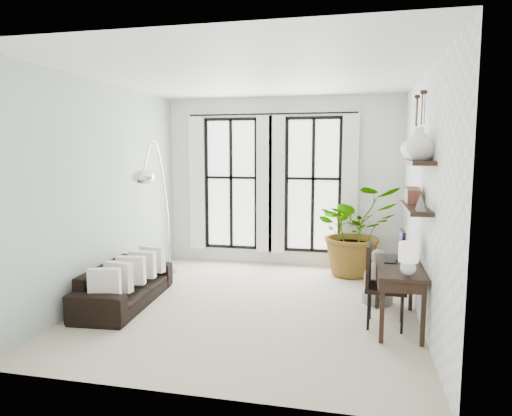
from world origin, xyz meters
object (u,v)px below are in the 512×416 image
(plant, at_px, (355,230))
(arc_lamp, at_px, (156,173))
(desk_chair, at_px, (378,279))
(sofa, at_px, (125,284))
(desk, at_px, (399,270))
(buddha, at_px, (378,280))

(plant, distance_m, arc_lamp, 3.56)
(desk_chair, bearing_deg, sofa, -176.50)
(desk, distance_m, arc_lamp, 3.94)
(sofa, height_order, desk, desk)
(sofa, distance_m, desk_chair, 3.52)
(desk_chair, distance_m, arc_lamp, 3.75)
(sofa, relative_size, arc_lamp, 0.82)
(sofa, bearing_deg, plant, -58.12)
(plant, height_order, desk_chair, plant)
(desk, distance_m, buddha, 1.00)
(sofa, bearing_deg, arc_lamp, -10.57)
(sofa, height_order, plant, plant)
(desk, distance_m, desk_chair, 0.27)
(arc_lamp, height_order, buddha, arc_lamp)
(desk_chair, xyz_separation_m, buddha, (0.04, 0.89, -0.26))
(sofa, relative_size, desk_chair, 1.88)
(arc_lamp, bearing_deg, desk, -14.97)
(plant, xyz_separation_m, buddha, (0.35, -1.49, -0.47))
(plant, xyz_separation_m, arc_lamp, (-3.09, -1.42, 1.04))
(sofa, xyz_separation_m, buddha, (3.54, 0.83, 0.05))
(plant, distance_m, desk, 2.46)
(plant, xyz_separation_m, desk_chair, (0.31, -2.39, -0.21))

